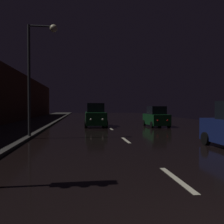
{
  "coord_description": "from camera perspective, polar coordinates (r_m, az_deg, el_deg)",
  "views": [
    {
      "loc": [
        -2.41,
        -2.8,
        1.87
      ],
      "look_at": [
        0.25,
        18.16,
        1.38
      ],
      "focal_mm": 38.22,
      "sensor_mm": 36.0,
      "label": 1
    }
  ],
  "objects": [
    {
      "name": "car_approaching_headlights",
      "position": [
        22.24,
        -4.02,
        -0.92
      ],
      "size": [
        2.0,
        4.32,
        2.18
      ],
      "rotation": [
        0.0,
        0.0,
        -1.57
      ],
      "color": "#0F3819",
      "rests_on": "ground"
    },
    {
      "name": "car_parked_right_far",
      "position": [
        22.47,
        10.5,
        -1.25
      ],
      "size": [
        1.74,
        3.76,
        1.89
      ],
      "rotation": [
        0.0,
        0.0,
        1.57
      ],
      "color": "#0F3819",
      "rests_on": "ground"
    },
    {
      "name": "streetlamp_overhead",
      "position": [
        14.72,
        -17.37,
        11.37
      ],
      "size": [
        1.7,
        0.44,
        6.64
      ],
      "color": "#2D2D30",
      "rests_on": "ground"
    },
    {
      "name": "lane_centerline",
      "position": [
        13.18,
        3.41,
        -6.8
      ],
      "size": [
        0.16,
        16.16,
        0.01
      ],
      "color": "beige",
      "rests_on": "ground"
    },
    {
      "name": "ground",
      "position": [
        27.47,
        -2.18,
        -2.59
      ],
      "size": [
        27.46,
        84.0,
        0.02
      ],
      "primitive_type": "cube",
      "color": "black"
    },
    {
      "name": "sidewalk_left",
      "position": [
        27.84,
        -17.82,
        -2.43
      ],
      "size": [
        4.4,
        84.0,
        0.15
      ],
      "primitive_type": "cube",
      "color": "#33302D",
      "rests_on": "ground"
    },
    {
      "name": "building_facade_left",
      "position": [
        25.05,
        -25.22,
        3.82
      ],
      "size": [
        0.8,
        63.0,
        6.02
      ],
      "primitive_type": "cube",
      "color": "#472319",
      "rests_on": "ground"
    }
  ]
}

